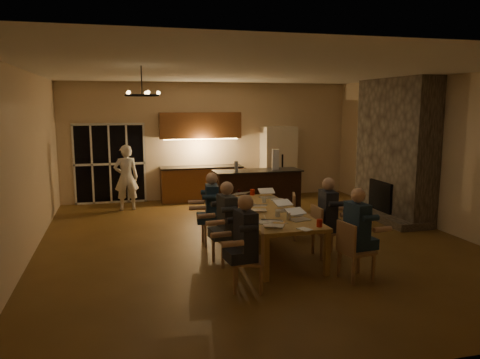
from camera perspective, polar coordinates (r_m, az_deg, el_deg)
name	(u,v)px	position (r m, az deg, el deg)	size (l,w,h in m)	color
floor	(256,242)	(9.03, 1.92, -7.66)	(9.00, 9.00, 0.00)	brown
back_wall	(210,141)	(13.08, -3.74, 4.69)	(8.00, 0.04, 3.20)	beige
left_wall	(22,167)	(8.48, -25.03, 1.44)	(0.04, 9.00, 3.20)	beige
right_wall	(441,154)	(10.58, 23.35, 2.92)	(0.04, 9.00, 3.20)	beige
ceiling	(257,70)	(8.67, 2.04, 13.17)	(8.00, 9.00, 0.04)	white
french_doors	(110,164)	(12.85, -15.58, 1.83)	(1.86, 0.08, 2.10)	black
fireplace	(395,149)	(11.37, 18.36, 3.58)	(0.58, 2.50, 3.20)	#6A6053
kitchenette	(201,157)	(12.75, -4.77, 2.76)	(2.24, 0.68, 2.40)	brown
refrigerator	(278,162)	(13.28, 4.68, 2.15)	(0.90, 0.68, 2.00)	beige
dining_table	(268,231)	(8.44, 3.45, -6.23)	(1.10, 2.93, 0.75)	tan
bar_island	(257,193)	(11.10, 2.13, -1.61)	(2.08, 0.68, 1.08)	black
chair_left_near	(248,260)	(6.69, 1.02, -9.74)	(0.44, 0.44, 0.89)	#A57852
chair_left_mid	(228,237)	(7.77, -1.50, -7.05)	(0.44, 0.44, 0.89)	#A57852
chair_left_far	(213,221)	(8.83, -3.25, -5.07)	(0.44, 0.44, 0.89)	#A57852
chair_right_near	(357,250)	(7.30, 14.02, -8.38)	(0.44, 0.44, 0.89)	#A57852
chair_right_mid	(327,231)	(8.27, 10.57, -6.20)	(0.44, 0.44, 0.89)	#A57852
chair_right_far	(304,216)	(9.25, 7.80, -4.48)	(0.44, 0.44, 0.89)	#A57852
person_left_near	(246,243)	(6.60, 0.68, -7.77)	(0.60, 0.60, 1.38)	#272A32
person_right_near	(357,233)	(7.32, 14.03, -6.34)	(0.60, 0.60, 1.38)	navy
person_left_mid	(227,223)	(7.69, -1.60, -5.33)	(0.60, 0.60, 1.38)	#31363A
person_right_mid	(328,217)	(8.22, 10.64, -4.53)	(0.60, 0.60, 1.38)	#272A32
person_left_far	(212,209)	(8.68, -3.43, -3.66)	(0.60, 0.60, 1.38)	navy
standing_person	(126,178)	(11.93, -13.70, 0.24)	(0.60, 0.39, 1.63)	white
chandelier	(142,95)	(7.53, -11.86, 10.01)	(0.54, 0.54, 0.03)	black
laptop_a	(273,219)	(7.24, 4.08, -4.85)	(0.32, 0.28, 0.23)	silver
laptop_b	(300,213)	(7.67, 7.28, -4.10)	(0.32, 0.28, 0.23)	silver
laptop_c	(257,204)	(8.28, 2.12, -3.05)	(0.32, 0.28, 0.23)	silver
laptop_d	(286,204)	(8.31, 5.63, -3.03)	(0.32, 0.28, 0.23)	silver
laptop_e	(238,193)	(9.34, -0.22, -1.63)	(0.32, 0.28, 0.23)	silver
laptop_f	(268,192)	(9.42, 3.42, -1.56)	(0.32, 0.28, 0.23)	silver
mug_front	(278,214)	(7.88, 4.61, -4.17)	(0.08, 0.08, 0.10)	silver
mug_mid	(264,200)	(8.95, 2.95, -2.53)	(0.08, 0.08, 0.10)	silver
mug_back	(238,200)	(8.94, -0.19, -2.53)	(0.08, 0.08, 0.10)	silver
redcup_near	(319,223)	(7.31, 9.66, -5.25)	(0.09, 0.09, 0.12)	#B91C0C
redcup_mid	(236,203)	(8.62, -0.44, -2.91)	(0.09, 0.09, 0.12)	#B91C0C
redcup_far	(252,192)	(9.70, 1.50, -1.55)	(0.10, 0.10, 0.12)	#B91C0C
can_silver	(289,216)	(7.66, 5.95, -4.51)	(0.07, 0.07, 0.12)	#B2B2B7
can_cola	(239,192)	(9.67, -0.10, -1.58)	(0.06, 0.06, 0.12)	#3F0F0C
can_right	(283,203)	(8.68, 5.24, -2.86)	(0.06, 0.06, 0.12)	#B2B2B7
plate_near	(296,215)	(8.02, 6.80, -4.27)	(0.25, 0.25, 0.02)	silver
plate_left	(264,222)	(7.48, 2.99, -5.21)	(0.28, 0.28, 0.02)	silver
plate_far	(278,200)	(9.21, 4.62, -2.48)	(0.27, 0.27, 0.02)	silver
notepad	(305,229)	(7.13, 7.89, -6.03)	(0.15, 0.21, 0.01)	white
bar_bottle	(236,166)	(10.79, -0.45, 1.64)	(0.09, 0.09, 0.24)	#99999E
bar_blender	(275,159)	(11.14, 4.33, 2.47)	(0.15, 0.15, 0.48)	silver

